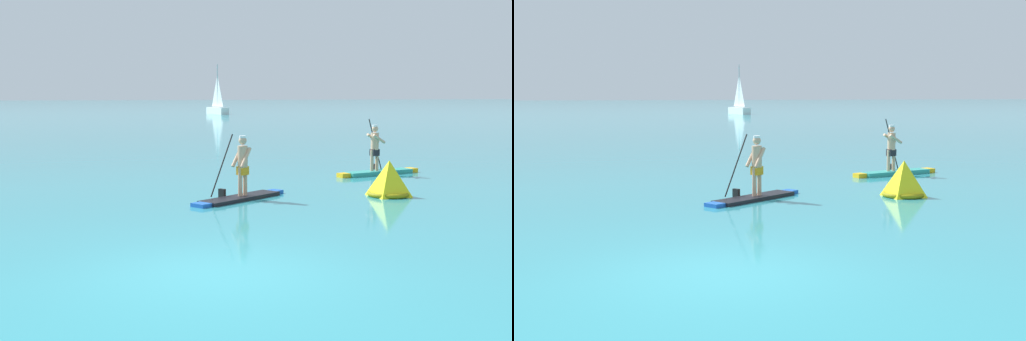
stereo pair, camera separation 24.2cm
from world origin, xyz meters
TOP-DOWN VIEW (x-y plane):
  - ground at (0.00, 0.00)m, footprint 440.00×440.00m
  - paddleboarder_mid_center at (1.76, 6.90)m, footprint 2.77×2.27m
  - paddleboarder_far_right at (7.29, 11.12)m, footprint 3.22×1.38m
  - race_marker_buoy at (5.74, 6.62)m, footprint 1.29×1.29m
  - sailboat_right_horizon at (12.21, 73.88)m, footprint 2.21×4.62m

SIDE VIEW (x-z plane):
  - ground at x=0.00m, z-range 0.00..0.00m
  - paddleboarder_far_right at x=7.29m, z-range -0.60..1.26m
  - paddleboarder_mid_center at x=1.76m, z-range -0.50..1.23m
  - race_marker_buoy at x=5.74m, z-range -0.07..0.89m
  - sailboat_right_horizon at x=12.21m, z-range -2.25..3.87m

